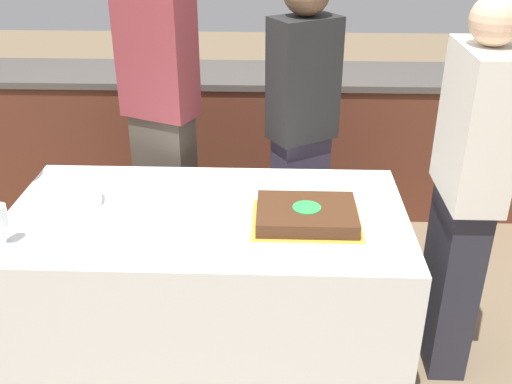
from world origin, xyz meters
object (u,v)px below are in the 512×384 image
at_px(plate_stack, 74,198).
at_px(wine_glass, 0,217).
at_px(cake, 306,215).
at_px(person_seated_right, 465,195).
at_px(person_standing_back, 161,116).
at_px(person_cutting_cake, 302,126).

bearing_deg(plate_stack, wine_glass, -116.18).
bearing_deg(wine_glass, cake, 10.71).
xyz_separation_m(cake, person_seated_right, (0.65, 0.06, 0.07)).
relative_size(plate_stack, person_standing_back, 0.13).
distance_m(cake, plate_stack, 1.01).
bearing_deg(person_standing_back, wine_glass, 89.00).
bearing_deg(plate_stack, person_standing_back, 65.51).
height_order(cake, person_standing_back, person_standing_back).
bearing_deg(plate_stack, cake, -6.51).
bearing_deg(cake, person_standing_back, 134.51).
height_order(plate_stack, person_standing_back, person_standing_back).
distance_m(cake, person_seated_right, 0.65).
relative_size(plate_stack, person_seated_right, 0.14).
relative_size(wine_glass, person_standing_back, 0.10).
bearing_deg(plate_stack, person_cutting_cake, 31.68).
xyz_separation_m(wine_glass, person_cutting_cake, (1.16, 0.95, 0.02)).
xyz_separation_m(person_cutting_cake, person_seated_right, (0.65, -0.67, -0.04)).
bearing_deg(wine_glass, person_cutting_cake, 39.26).
relative_size(plate_stack, wine_glass, 1.39).
relative_size(cake, person_seated_right, 0.27).
relative_size(person_cutting_cake, person_standing_back, 0.95).
bearing_deg(person_seated_right, plate_stack, -91.87).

